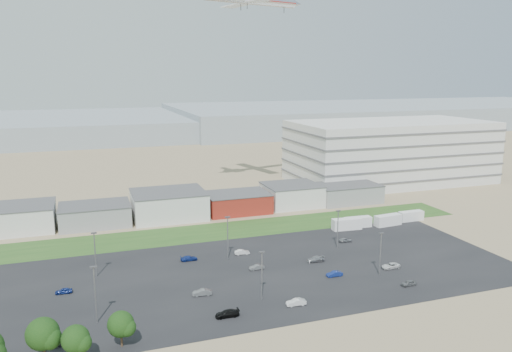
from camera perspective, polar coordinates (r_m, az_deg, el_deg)
name	(u,v)px	position (r m, az deg, el deg)	size (l,w,h in m)	color
ground	(266,316)	(95.78, 1.13, -15.66)	(700.00, 700.00, 0.00)	#957D5E
parking_lot	(256,272)	(114.41, -0.02, -10.96)	(120.00, 50.00, 0.01)	black
grass_strip	(202,233)	(142.06, -6.22, -6.48)	(160.00, 16.00, 0.02)	#274E1D
hills_backdrop	(175,125)	(402.88, -9.19, 5.78)	(700.00, 200.00, 9.00)	gray
building_row	(133,208)	(156.52, -13.92, -3.54)	(170.00, 20.00, 8.00)	silver
parking_garage	(390,151)	(214.20, 15.05, 2.74)	(80.00, 40.00, 25.00)	silver
box_trailer_a	(347,224)	(146.21, 10.33, -5.43)	(8.53, 2.67, 3.20)	silver
box_trailer_b	(358,222)	(149.09, 11.57, -5.18)	(7.99, 2.50, 3.00)	silver
box_trailer_c	(388,220)	(152.72, 14.84, -4.90)	(8.41, 2.63, 3.15)	silver
box_trailer_d	(411,216)	(159.50, 17.29, -4.39)	(7.81, 2.44, 2.93)	silver
tree_mid	(43,337)	(87.05, -23.18, -16.58)	(5.44, 5.44, 8.16)	black
tree_right	(76,342)	(85.32, -19.92, -17.39)	(4.63, 4.63, 6.95)	black
tree_near	(121,327)	(87.55, -15.19, -16.30)	(4.62, 4.62, 6.93)	black
lightpole_front_l	(95,295)	(95.44, -17.89, -12.80)	(1.26, 0.52, 10.68)	slate
lightpole_front_m	(262,276)	(99.89, 0.67, -11.31)	(1.17, 0.49, 9.96)	slate
lightpole_front_r	(380,254)	(114.86, 14.02, -8.63)	(1.14, 0.48, 9.70)	slate
lightpole_back_l	(95,255)	(115.93, -17.89, -8.55)	(1.19, 0.50, 10.12)	slate
lightpole_back_m	(228,238)	(120.45, -3.25, -7.10)	(1.25, 0.52, 10.65)	slate
lightpole_back_r	(338,229)	(129.80, 9.32, -6.02)	(1.17, 0.49, 9.91)	slate
parked_car_0	(391,266)	(120.49, 15.14, -9.88)	(2.00, 4.33, 1.20)	silver
parked_car_1	(334,274)	(113.39, 8.96, -10.99)	(1.27, 3.63, 1.20)	navy
parked_car_2	(409,283)	(112.32, 17.04, -11.62)	(1.36, 3.37, 1.15)	#595B5E
parked_car_3	(227,313)	(95.21, -3.31, -15.41)	(1.81, 4.46, 1.29)	black
parked_car_4	(202,292)	(103.83, -6.18, -13.08)	(1.36, 3.91, 1.29)	#595B5E
parked_car_5	(64,291)	(111.20, -21.13, -12.14)	(1.34, 3.32, 1.13)	navy
parked_car_6	(189,258)	(122.01, -7.67, -9.30)	(1.64, 4.04, 1.17)	navy
parked_car_7	(257,267)	(115.76, 0.08, -10.37)	(1.22, 3.49, 1.15)	#595B5E
parked_car_8	(345,240)	(135.71, 10.18, -7.21)	(1.37, 3.41, 1.16)	#A5A5AA
parked_car_10	(65,341)	(92.28, -20.99, -17.20)	(1.61, 3.96, 1.15)	#595B5E
parked_car_11	(242,252)	(124.96, -1.60, -8.68)	(1.27, 3.64, 1.20)	silver
parked_car_12	(316,259)	(121.14, 6.84, -9.41)	(1.77, 4.35, 1.26)	#A5A5AA
parked_car_13	(296,302)	(99.52, 4.60, -14.18)	(1.35, 3.88, 1.28)	silver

